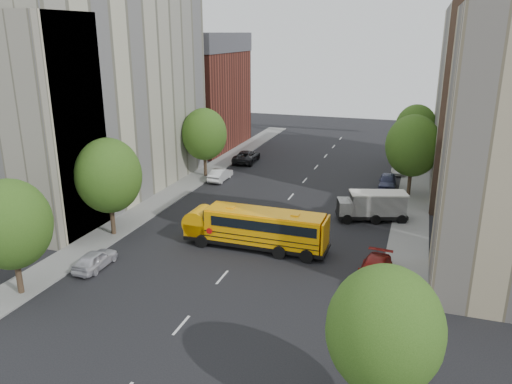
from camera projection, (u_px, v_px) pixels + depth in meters
The scene contains 23 objects.
ground at pixel (260, 233), 40.33m from camera, with size 120.00×120.00×0.00m, color black.
sidewalk_left at pixel (163, 200), 48.30m from camera, with size 3.00×80.00×0.12m, color slate.
sidewalk_right at pixel (410, 228), 41.35m from camera, with size 3.00×80.00×0.12m, color slate.
lane_markings at pixel (291, 197), 49.35m from camera, with size 0.15×64.00×0.01m, color silver.
building_left_cream at pixel (102, 92), 48.13m from camera, with size 10.00×26.00×20.00m, color #B8B494.
building_left_redbrick at pixel (199, 101), 69.07m from camera, with size 10.00×15.00×13.00m, color maroon.
building_left_near at pixel (24, 126), 39.11m from camera, with size 10.00×7.00×17.00m, color #BDB593.
building_right_far at pixel (491, 100), 50.20m from camera, with size 10.00×22.00×18.00m, color #BDB593.
building_right_sidewall at pixel (506, 117), 40.26m from camera, with size 10.10×0.30×18.00m, color brown.
street_tree_0 at pixel (11, 224), 29.59m from camera, with size 4.80×4.80×7.41m.
street_tree_1 at pixel (109, 176), 38.53m from camera, with size 5.12×5.12×7.90m.
street_tree_2 at pixel (204, 134), 54.82m from camera, with size 4.99×4.99×7.71m.
street_tree_3 at pixel (385, 330), 19.39m from camera, with size 4.61×4.61×7.11m.
street_tree_4 at pixel (413, 146), 48.09m from camera, with size 5.25×5.25×8.10m.
street_tree_5 at pixel (416, 128), 59.04m from camera, with size 4.86×4.86×7.51m.
school_bus at pixel (255, 227), 37.14m from camera, with size 10.94×2.83×3.08m.
safari_truck at pixel (373, 206), 42.79m from camera, with size 6.24×3.72×2.53m.
parked_car_0 at pixel (95, 259), 34.22m from camera, with size 1.53×3.80×1.30m, color silver.
parked_car_1 at pixel (220, 175), 54.57m from camera, with size 1.42×4.08×1.34m, color silver.
parked_car_2 at pixel (247, 156), 62.31m from camera, with size 2.48×5.38×1.49m, color black.
parked_car_3 at pixel (374, 272), 32.37m from camera, with size 1.97×4.84×1.40m, color maroon.
parked_car_4 at pixel (388, 181), 51.87m from camera, with size 1.75×4.36×1.48m, color #323657.
parked_car_5 at pixel (399, 168), 57.36m from camera, with size 1.45×4.15×1.37m, color #9E9C98.
Camera 1 is at (11.59, -35.53, 15.51)m, focal length 35.00 mm.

